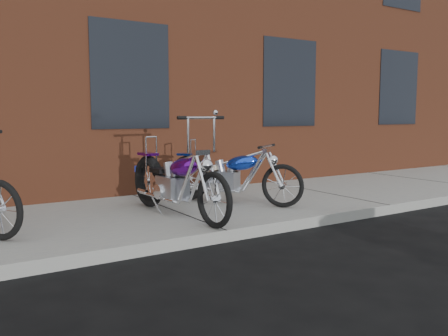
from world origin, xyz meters
TOP-DOWN VIEW (x-y plane):
  - ground at (0.00, 0.00)m, footprint 120.00×120.00m
  - sidewalk at (0.00, 1.50)m, footprint 22.00×3.00m
  - building_brick at (0.00, 8.00)m, footprint 22.00×10.00m
  - chopper_purple at (-0.13, 1.09)m, footprint 0.60×2.45m
  - chopper_blue at (1.00, 1.46)m, footprint 1.36×1.95m

SIDE VIEW (x-z plane):
  - ground at x=0.00m, z-range 0.00..0.00m
  - sidewalk at x=0.00m, z-range 0.00..0.15m
  - chopper_blue at x=1.00m, z-range 0.07..1.06m
  - chopper_purple at x=-0.13m, z-range -0.09..1.28m
  - building_brick at x=0.00m, z-range 0.00..8.00m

